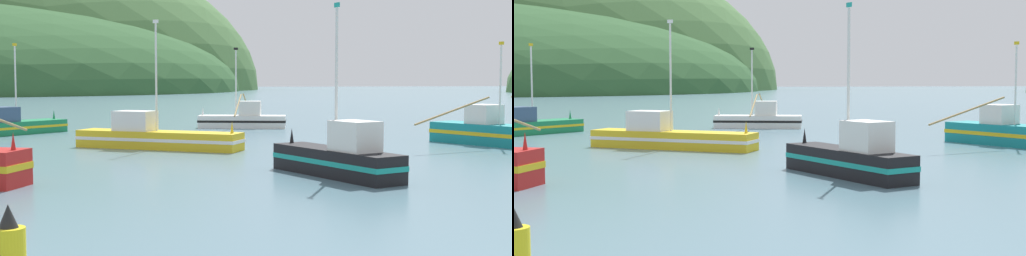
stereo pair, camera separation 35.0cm
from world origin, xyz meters
The scene contains 7 objects.
hill_far_right centered at (-62.61, 238.59, 0.00)m, with size 175.16×140.13×100.19m, color #47703D.
fishing_boat_yellow centered at (-8.97, 31.47, 0.72)m, with size 10.14×6.54×7.67m.
fishing_boat_teal centered at (12.28, 30.51, 0.81)m, with size 13.78×9.28×6.47m.
fishing_boat_black centered at (-1.04, 18.26, 0.83)m, with size 4.54×7.29×7.45m.
fishing_boat_white centered at (-1.75, 47.98, 0.72)m, with size 7.64×13.10×6.75m.
fishing_boat_green centered at (-20.04, 43.02, 0.68)m, with size 8.20×8.54×6.80m.
channel_buoy centered at (-11.76, 4.00, 0.67)m, with size 0.70×0.70×1.62m.
Camera 1 is at (-8.54, -11.26, 4.29)m, focal length 49.77 mm.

